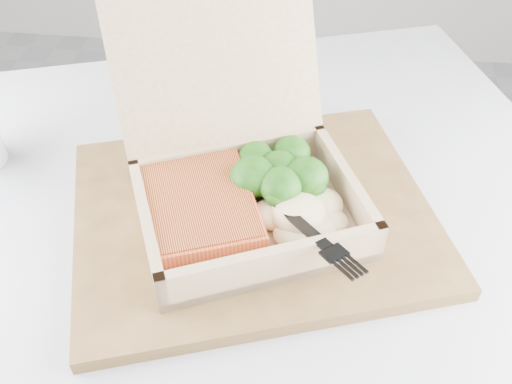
# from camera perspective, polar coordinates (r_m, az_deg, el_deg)

# --- Properties ---
(cafe_table) EXTENTS (1.09, 1.09, 0.75)m
(cafe_table) POSITION_cam_1_polar(r_m,az_deg,el_deg) (0.72, -2.74, -17.68)
(cafe_table) COLOR black
(cafe_table) RESTS_ON floor
(serving_tray) EXTENTS (0.44, 0.39, 0.02)m
(serving_tray) POSITION_cam_1_polar(r_m,az_deg,el_deg) (0.60, -0.28, -2.20)
(serving_tray) COLOR brown
(serving_tray) RESTS_ON cafe_table
(takeout_container) EXTENTS (0.29, 0.30, 0.19)m
(takeout_container) POSITION_cam_1_polar(r_m,az_deg,el_deg) (0.57, -1.72, 2.88)
(takeout_container) COLOR tan
(takeout_container) RESTS_ON serving_tray
(salmon_fillet) EXTENTS (0.15, 0.17, 0.03)m
(salmon_fillet) POSITION_cam_1_polar(r_m,az_deg,el_deg) (0.56, -5.76, -1.52)
(salmon_fillet) COLOR #D94E2A
(salmon_fillet) RESTS_ON takeout_container
(broccoli_pile) EXTENTS (0.11, 0.11, 0.04)m
(broccoli_pile) POSITION_cam_1_polar(r_m,az_deg,el_deg) (0.59, 2.31, 1.91)
(broccoli_pile) COLOR #2B7419
(broccoli_pile) RESTS_ON takeout_container
(mashed_potatoes) EXTENTS (0.09, 0.08, 0.03)m
(mashed_potatoes) POSITION_cam_1_polar(r_m,az_deg,el_deg) (0.55, 4.25, -2.15)
(mashed_potatoes) COLOR beige
(mashed_potatoes) RESTS_ON takeout_container
(plastic_fork) EXTENTS (0.11, 0.13, 0.02)m
(plastic_fork) POSITION_cam_1_polar(r_m,az_deg,el_deg) (0.54, 2.67, -1.35)
(plastic_fork) COLOR black
(plastic_fork) RESTS_ON mashed_potatoes
(receipt) EXTENTS (0.08, 0.14, 0.00)m
(receipt) POSITION_cam_1_polar(r_m,az_deg,el_deg) (0.75, -5.61, 7.58)
(receipt) COLOR white
(receipt) RESTS_ON cafe_table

